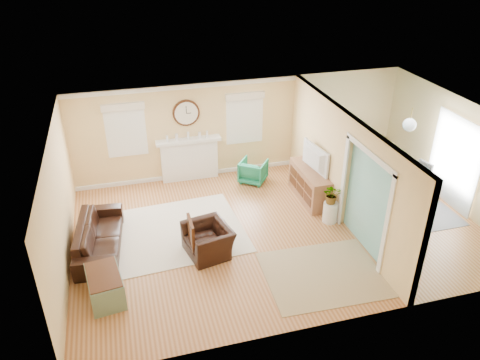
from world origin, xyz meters
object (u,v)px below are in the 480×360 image
at_px(credenza, 310,184).
at_px(sofa, 99,236).
at_px(dining_table, 395,191).
at_px(green_chair, 253,171).
at_px(eames_chair, 208,240).

bearing_deg(credenza, sofa, -171.38).
height_order(sofa, dining_table, sofa).
relative_size(green_chair, credenza, 0.42).
height_order(credenza, dining_table, credenza).
height_order(green_chair, dining_table, dining_table).
height_order(eames_chair, credenza, credenza).
xyz_separation_m(green_chair, dining_table, (3.08, -1.93, 0.00)).
height_order(sofa, credenza, credenza).
xyz_separation_m(eames_chair, credenza, (2.92, 1.52, 0.08)).
distance_m(eames_chair, credenza, 3.29).
bearing_deg(sofa, credenza, -75.56).
distance_m(sofa, eames_chair, 2.31).
height_order(sofa, eames_chair, eames_chair).
bearing_deg(green_chair, dining_table, -175.69).
bearing_deg(green_chair, credenza, 168.82).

